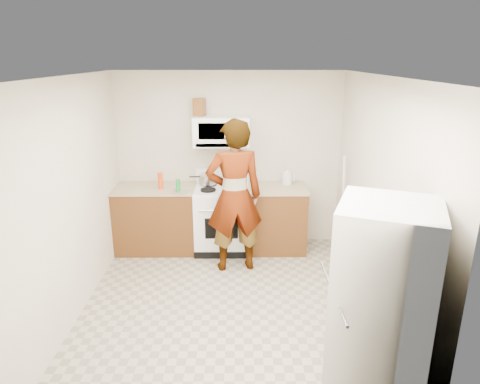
{
  "coord_description": "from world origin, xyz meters",
  "views": [
    {
      "loc": [
        0.12,
        -4.22,
        2.69
      ],
      "look_at": [
        0.15,
        0.55,
        1.16
      ],
      "focal_mm": 32.0,
      "sensor_mm": 36.0,
      "label": 1
    }
  ],
  "objects_px": {
    "person": "(234,197)",
    "saucepan": "(207,180)",
    "fridge": "(380,310)",
    "kettle": "(287,178)",
    "gas_range": "(222,217)",
    "microwave": "(221,131)"
  },
  "relations": [
    {
      "from": "person",
      "to": "saucepan",
      "type": "height_order",
      "value": "person"
    },
    {
      "from": "fridge",
      "to": "kettle",
      "type": "distance_m",
      "value": 3.09
    },
    {
      "from": "gas_range",
      "to": "person",
      "type": "height_order",
      "value": "person"
    },
    {
      "from": "microwave",
      "to": "saucepan",
      "type": "relative_size",
      "value": 3.27
    },
    {
      "from": "fridge",
      "to": "gas_range",
      "type": "bearing_deg",
      "value": 135.21
    },
    {
      "from": "fridge",
      "to": "kettle",
      "type": "height_order",
      "value": "fridge"
    },
    {
      "from": "gas_range",
      "to": "microwave",
      "type": "xyz_separation_m",
      "value": [
        0.0,
        0.13,
        1.21
      ]
    },
    {
      "from": "gas_range",
      "to": "microwave",
      "type": "bearing_deg",
      "value": 90.0
    },
    {
      "from": "fridge",
      "to": "saucepan",
      "type": "xyz_separation_m",
      "value": [
        -1.5,
        3.0,
        0.17
      ]
    },
    {
      "from": "kettle",
      "to": "person",
      "type": "bearing_deg",
      "value": -142.83
    },
    {
      "from": "microwave",
      "to": "kettle",
      "type": "relative_size",
      "value": 4.42
    },
    {
      "from": "kettle",
      "to": "fridge",
      "type": "bearing_deg",
      "value": -90.88
    },
    {
      "from": "gas_range",
      "to": "person",
      "type": "relative_size",
      "value": 0.57
    },
    {
      "from": "fridge",
      "to": "saucepan",
      "type": "height_order",
      "value": "fridge"
    },
    {
      "from": "person",
      "to": "kettle",
      "type": "bearing_deg",
      "value": -144.8
    },
    {
      "from": "fridge",
      "to": "microwave",
      "type": "bearing_deg",
      "value": 134.3
    },
    {
      "from": "person",
      "to": "fridge",
      "type": "distance_m",
      "value": 2.58
    },
    {
      "from": "person",
      "to": "saucepan",
      "type": "distance_m",
      "value": 0.78
    },
    {
      "from": "gas_range",
      "to": "microwave",
      "type": "height_order",
      "value": "microwave"
    },
    {
      "from": "microwave",
      "to": "saucepan",
      "type": "bearing_deg",
      "value": -172.65
    },
    {
      "from": "microwave",
      "to": "kettle",
      "type": "distance_m",
      "value": 1.15
    },
    {
      "from": "gas_range",
      "to": "fridge",
      "type": "relative_size",
      "value": 0.66
    }
  ]
}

